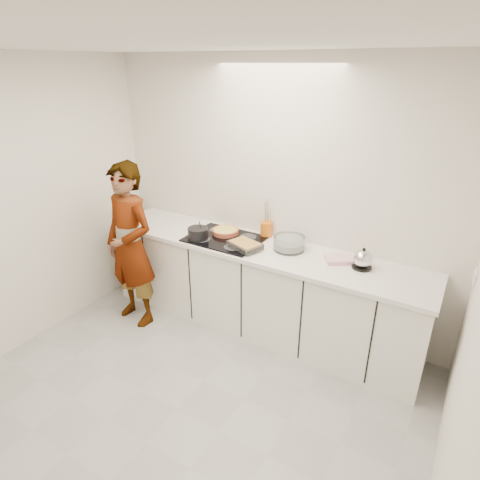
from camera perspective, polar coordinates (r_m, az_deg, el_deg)
The scene contains 16 objects.
floor at distance 3.47m, azimuth -8.93°, elevation -22.66°, with size 3.60×3.20×0.00m, color #A8A8A8.
ceiling at distance 2.40m, azimuth -13.26°, elevation 25.71°, with size 3.60×3.20×0.00m, color white.
wall_back at distance 3.92m, azimuth 4.78°, elevation 5.99°, with size 3.60×0.00×2.60m, color silver.
wall_left at distance 4.04m, azimuth -30.40°, elevation 3.23°, with size 0.00×3.20×2.60m, color silver.
wall_right at distance 2.16m, azimuth 30.38°, elevation -13.86°, with size 0.02×3.20×2.60m.
base_cabinets at distance 4.02m, azimuth 2.31°, elevation -7.04°, with size 3.20×0.58×0.87m, color white.
countertop at distance 3.81m, azimuth 2.42°, elevation -1.16°, with size 3.24×0.64×0.04m, color white.
hob at distance 3.94m, azimuth -2.17°, elevation 0.20°, with size 0.72×0.54×0.01m, color black.
tart_dish at distance 4.04m, azimuth -2.09°, elevation 1.27°, with size 0.30×0.30×0.04m.
saucepan at distance 3.92m, azimuth -5.98°, elevation 0.96°, with size 0.21×0.21×0.19m.
baking_dish at distance 3.71m, azimuth 0.72°, elevation -0.69°, with size 0.34×0.30×0.06m.
mixing_bowl at distance 3.73m, azimuth 7.00°, elevation -0.49°, with size 0.33×0.33×0.13m.
tea_towel at distance 3.61m, azimuth 13.90°, elevation -2.69°, with size 0.23×0.17×0.04m, color white.
kettle at distance 3.52m, azimuth 17.05°, elevation -2.68°, with size 0.22×0.22×0.19m.
utensil_crock at distance 4.00m, azimuth 3.76°, elevation 1.55°, with size 0.12×0.12×0.15m, color orange.
cook at distance 4.11m, azimuth -15.35°, elevation -0.85°, with size 0.61×0.40×1.68m, color white.
Camera 1 is at (1.63, -1.76, 2.50)m, focal length 30.00 mm.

